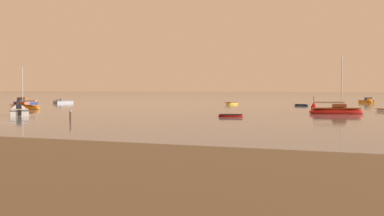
{
  "coord_description": "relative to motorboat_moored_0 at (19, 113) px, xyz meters",
  "views": [
    {
      "loc": [
        36.83,
        -40.31,
        3.43
      ],
      "look_at": [
        5.29,
        34.25,
        0.32
      ],
      "focal_mm": 48.89,
      "sensor_mm": 36.0,
      "label": 1
    }
  ],
  "objects": [
    {
      "name": "ground_plane",
      "position": [
        9.45,
        -12.34,
        -0.29
      ],
      "size": [
        800.0,
        800.0,
        0.0
      ],
      "primitive_type": "plane",
      "color": "gray"
    },
    {
      "name": "motorboat_moored_0",
      "position": [
        0.0,
        0.0,
        0.0
      ],
      "size": [
        5.74,
        5.97,
        2.11
      ],
      "rotation": [
        0.0,
        0.0,
        2.32
      ],
      "color": "white",
      "rests_on": "ground"
    },
    {
      "name": "rowboat_moored_0",
      "position": [
        26.76,
        47.07,
        -0.16
      ],
      "size": [
        3.26,
        2.21,
        0.49
      ],
      "rotation": [
        0.0,
        0.0,
        2.73
      ],
      "color": "navy",
      "rests_on": "ground"
    },
    {
      "name": "rowboat_moored_1",
      "position": [
        26.4,
        6.15,
        -0.16
      ],
      "size": [
        3.22,
        1.97,
        0.48
      ],
      "rotation": [
        0.0,
        0.0,
        3.47
      ],
      "color": "red",
      "rests_on": "ground"
    },
    {
      "name": "motorboat_moored_1",
      "position": [
        -25.62,
        42.48,
        -0.06
      ],
      "size": [
        3.26,
        5.08,
        1.65
      ],
      "rotation": [
        0.0,
        0.0,
        4.35
      ],
      "color": "gray",
      "rests_on": "ground"
    },
    {
      "name": "motorboat_moored_2",
      "position": [
        36.93,
        71.37,
        0.0
      ],
      "size": [
        3.99,
        5.29,
        1.93
      ],
      "rotation": [
        0.0,
        0.0,
        5.22
      ],
      "color": "orange",
      "rests_on": "ground"
    },
    {
      "name": "rowboat_moored_2",
      "position": [
        12.05,
        49.54,
        -0.1
      ],
      "size": [
        2.26,
        4.67,
        0.71
      ],
      "rotation": [
        0.0,
        0.0,
        4.54
      ],
      "color": "gold",
      "rests_on": "ground"
    },
    {
      "name": "rowboat_moored_3",
      "position": [
        42.48,
        29.2,
        -0.14
      ],
      "size": [
        3.04,
        3.39,
        0.54
      ],
      "rotation": [
        0.0,
        0.0,
        2.25
      ],
      "color": "white",
      "rests_on": "ground"
    },
    {
      "name": "sailboat_moored_0",
      "position": [
        -11.6,
        14.66,
        0.02
      ],
      "size": [
        6.62,
        2.86,
        7.18
      ],
      "rotation": [
        0.0,
        0.0,
        3.0
      ],
      "color": "orange",
      "rests_on": "ground"
    },
    {
      "name": "sailboat_moored_1",
      "position": [
        36.97,
        18.66,
        0.06
      ],
      "size": [
        7.48,
        4.01,
        8.01
      ],
      "rotation": [
        0.0,
        0.0,
        0.26
      ],
      "color": "red",
      "rests_on": "ground"
    },
    {
      "name": "motorboat_moored_5",
      "position": [
        -23.66,
        28.24,
        0.07
      ],
      "size": [
        3.29,
        6.62,
        2.41
      ],
      "rotation": [
        0.0,
        0.0,
        4.89
      ],
      "color": "navy",
      "rests_on": "ground"
    },
    {
      "name": "channel_buoy",
      "position": [
        31.52,
        32.99,
        0.17
      ],
      "size": [
        0.9,
        0.9,
        2.3
      ],
      "color": "red",
      "rests_on": "ground"
    },
    {
      "name": "mooring_post_left",
      "position": [
        13.96,
        -8.28,
        0.26
      ],
      "size": [
        0.22,
        0.22,
        1.25
      ],
      "color": "#473323",
      "rests_on": "ground"
    }
  ]
}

